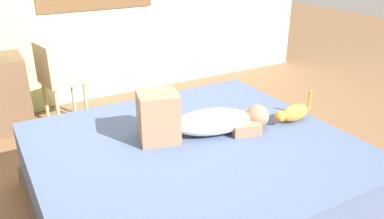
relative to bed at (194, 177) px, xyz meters
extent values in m
plane|color=brown|center=(-0.11, 0.06, -0.26)|extent=(16.00, 16.00, 0.00)
cube|color=brown|center=(0.00, 0.00, -0.19)|extent=(2.10, 1.93, 0.14)
cube|color=#425170|center=(0.00, 0.00, 0.07)|extent=(2.04, 1.87, 0.38)
ellipsoid|color=silver|center=(0.19, 0.07, 0.35)|extent=(0.61, 0.39, 0.17)
sphere|color=#8C664C|center=(0.52, -0.01, 0.35)|extent=(0.17, 0.17, 0.17)
cube|color=#8C664C|center=(-0.18, 0.17, 0.43)|extent=(0.31, 0.30, 0.34)
cube|color=#8C664C|center=(0.40, 0.02, 0.30)|extent=(0.26, 0.32, 0.08)
ellipsoid|color=#C67A2D|center=(0.83, -0.06, 0.33)|extent=(0.27, 0.13, 0.13)
sphere|color=#C67A2D|center=(0.68, -0.08, 0.34)|extent=(0.08, 0.08, 0.08)
cylinder|color=#C67A2D|center=(0.98, -0.05, 0.39)|extent=(0.02, 0.02, 0.16)
cylinder|color=tan|center=(-0.31, 2.10, -0.04)|extent=(0.04, 0.04, 0.44)
cylinder|color=tan|center=(-0.25, 1.80, -0.04)|extent=(0.04, 0.04, 0.44)
cylinder|color=tan|center=(-0.61, 2.04, -0.04)|extent=(0.04, 0.04, 0.44)
cylinder|color=tan|center=(-0.55, 1.74, -0.04)|extent=(0.04, 0.04, 0.44)
cube|color=tan|center=(-0.43, 1.92, 0.20)|extent=(0.45, 0.45, 0.04)
cube|color=tan|center=(-0.60, 1.89, 0.41)|extent=(0.11, 0.38, 0.38)
camera|label=1|loc=(-1.15, -1.98, 1.51)|focal=36.30mm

